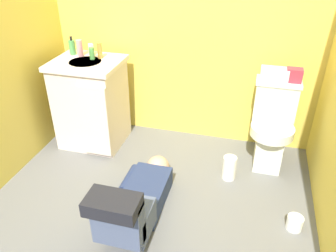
{
  "coord_description": "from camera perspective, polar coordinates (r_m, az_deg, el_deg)",
  "views": [
    {
      "loc": [
        0.64,
        -1.82,
        1.82
      ],
      "look_at": [
        0.03,
        0.43,
        0.45
      ],
      "focal_mm": 36.28,
      "sensor_mm": 36.0,
      "label": 1
    }
  ],
  "objects": [
    {
      "name": "ground_plane",
      "position": [
        2.67,
        -3.15,
        -13.22
      ],
      "size": [
        2.92,
        3.17,
        0.04
      ],
      "primitive_type": "cube",
      "color": "slate"
    },
    {
      "name": "bottle_clear",
      "position": [
        3.19,
        -12.83,
        12.42
      ],
      "size": [
        0.04,
        0.04,
        0.1
      ],
      "primitive_type": "cylinder",
      "color": "silver",
      "rests_on": "vanity_cabinet"
    },
    {
      "name": "bottle_green",
      "position": [
        3.09,
        -12.67,
        11.81
      ],
      "size": [
        0.04,
        0.04,
        0.1
      ],
      "primitive_type": "cylinder",
      "color": "#4E9944",
      "rests_on": "vanity_cabinet"
    },
    {
      "name": "bottle_amber",
      "position": [
        3.09,
        -11.4,
        12.32
      ],
      "size": [
        0.04,
        0.04,
        0.14
      ],
      "primitive_type": "cylinder",
      "color": "#C48534",
      "rests_on": "vanity_cabinet"
    },
    {
      "name": "tissue_box",
      "position": [
        2.9,
        17.46,
        8.35
      ],
      "size": [
        0.22,
        0.11,
        0.1
      ],
      "primitive_type": "cube",
      "color": "silver",
      "rests_on": "toilet"
    },
    {
      "name": "vanity_cabinet",
      "position": [
        3.23,
        -12.73,
        3.87
      ],
      "size": [
        0.6,
        0.53,
        0.82
      ],
      "color": "beige",
      "rests_on": "ground_plane"
    },
    {
      "name": "toilet",
      "position": [
        3.0,
        17.06,
        -0.04
      ],
      "size": [
        0.36,
        0.46,
        0.75
      ],
      "color": "silver",
      "rests_on": "ground_plane"
    },
    {
      "name": "soap_dispenser",
      "position": [
        3.25,
        -15.8,
        12.62
      ],
      "size": [
        0.06,
        0.06,
        0.17
      ],
      "color": "#4A984D",
      "rests_on": "vanity_cabinet"
    },
    {
      "name": "toilet_paper_roll",
      "position": [
        2.6,
        20.5,
        -14.99
      ],
      "size": [
        0.11,
        0.11,
        0.1
      ],
      "primitive_type": "cylinder",
      "color": "white",
      "rests_on": "ground_plane"
    },
    {
      "name": "wall_back",
      "position": [
        3.08,
        2.95,
        18.77
      ],
      "size": [
        2.58,
        0.08,
        2.4
      ],
      "primitive_type": "cube",
      "color": "#E0C44A",
      "rests_on": "ground_plane"
    },
    {
      "name": "faucet",
      "position": [
        3.18,
        -12.54,
        12.33
      ],
      "size": [
        0.02,
        0.02,
        0.1
      ],
      "primitive_type": "cylinder",
      "color": "silver",
      "rests_on": "vanity_cabinet"
    },
    {
      "name": "toiletry_bag",
      "position": [
        2.91,
        20.43,
        8.01
      ],
      "size": [
        0.12,
        0.09,
        0.11
      ],
      "primitive_type": "cube",
      "color": "#B22D3F",
      "rests_on": "toilet"
    },
    {
      "name": "bottle_pink",
      "position": [
        3.19,
        -14.62,
        12.54
      ],
      "size": [
        0.05,
        0.05,
        0.15
      ],
      "primitive_type": "cylinder",
      "color": "pink",
      "rests_on": "vanity_cabinet"
    },
    {
      "name": "person_plumber",
      "position": [
        2.43,
        -5.38,
        -12.4
      ],
      "size": [
        0.39,
        1.06,
        0.52
      ],
      "color": "navy",
      "rests_on": "ground_plane"
    },
    {
      "name": "paper_towel_roll",
      "position": [
        2.87,
        10.25,
        -6.93
      ],
      "size": [
        0.11,
        0.11,
        0.21
      ],
      "primitive_type": "cylinder",
      "color": "white",
      "rests_on": "ground_plane"
    }
  ]
}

